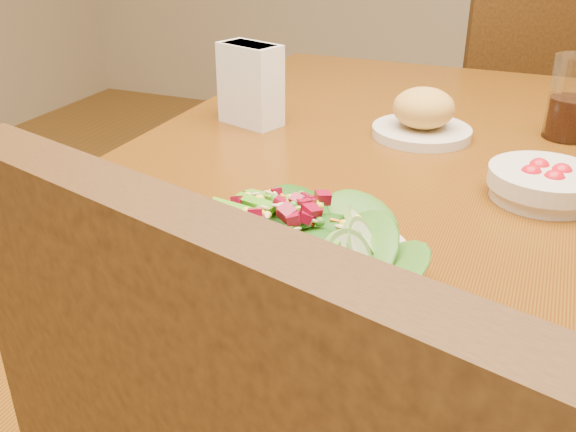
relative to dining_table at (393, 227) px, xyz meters
The scene contains 7 objects.
dining_table is the anchor object (origin of this frame).
chair_far 1.10m from the dining_table, 83.89° to the left, with size 0.61×0.61×1.00m.
salad_plate 0.38m from the dining_table, 95.39° to the right, with size 0.29×0.29×0.08m.
bread_plate 0.21m from the dining_table, 89.25° to the left, with size 0.17×0.17×0.09m.
tomato_bowl 0.25m from the dining_table, ahead, with size 0.15×0.15×0.05m.
drinking_glass 0.38m from the dining_table, 46.53° to the left, with size 0.08×0.08×0.14m.
napkin_holder 0.37m from the dining_table, 159.65° to the left, with size 0.12×0.09×0.14m.
Camera 1 is at (0.19, -0.91, 1.12)m, focal length 40.00 mm.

